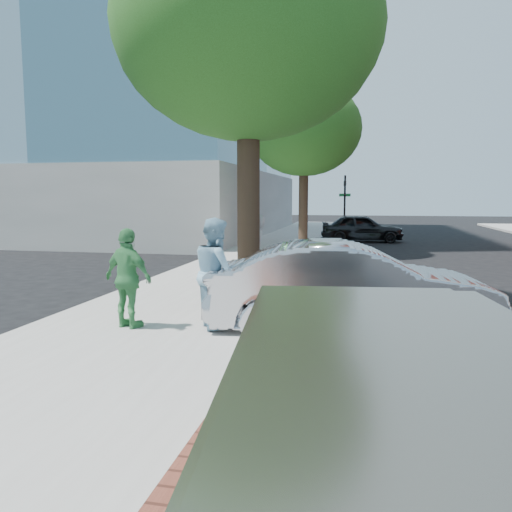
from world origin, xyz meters
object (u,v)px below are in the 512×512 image
(person_officer, at_px, (216,273))
(person_green, at_px, (128,278))
(parking_meter, at_px, (286,268))
(person_gray, at_px, (256,254))
(sedan_silver, at_px, (350,289))
(bg_car, at_px, (362,228))
(van, at_px, (393,464))

(person_officer, bearing_deg, person_green, 75.70)
(parking_meter, bearing_deg, person_gray, 111.91)
(parking_meter, xyz_separation_m, sedan_silver, (1.13, 0.20, -0.37))
(bg_car, bearing_deg, person_green, 164.84)
(parking_meter, distance_m, person_gray, 3.21)
(person_officer, xyz_separation_m, sedan_silver, (2.35, 0.52, -0.30))
(parking_meter, height_order, van, van)
(person_gray, relative_size, bg_car, 0.42)
(parking_meter, bearing_deg, person_officer, -165.27)
(person_gray, bearing_deg, person_green, -21.31)
(bg_car, bearing_deg, van, 176.56)
(person_gray, distance_m, person_green, 3.99)
(person_green, relative_size, van, 0.36)
(person_gray, bearing_deg, person_officer, 0.91)
(parking_meter, distance_m, sedan_silver, 1.20)
(person_officer, height_order, van, person_officer)
(van, bearing_deg, person_gray, 99.75)
(person_green, bearing_deg, sedan_silver, -147.20)
(parking_meter, relative_size, person_green, 0.83)
(person_officer, relative_size, van, 0.40)
(bg_car, bearing_deg, sedan_silver, 175.57)
(parking_meter, xyz_separation_m, person_officer, (-1.22, -0.32, -0.07))
(parking_meter, relative_size, bg_car, 0.33)
(person_green, bearing_deg, parking_meter, -145.93)
(person_green, relative_size, sedan_silver, 0.35)
(person_green, relative_size, bg_car, 0.40)
(person_officer, distance_m, sedan_silver, 2.42)
(person_green, distance_m, bg_car, 20.67)
(parking_meter, relative_size, van, 0.30)
(person_green, height_order, van, person_green)
(parking_meter, distance_m, van, 6.19)
(person_officer, bearing_deg, bg_car, -36.08)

